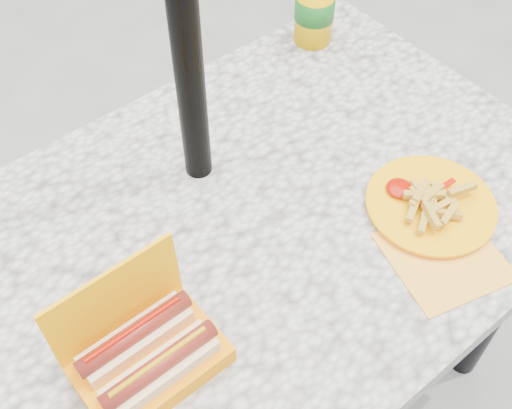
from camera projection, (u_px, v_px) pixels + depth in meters
ground at (253, 390)px, 1.72m from camera, size 60.00×60.00×0.00m
picnic_table at (252, 255)px, 1.22m from camera, size 1.20×0.80×0.75m
umbrella_pole at (183, 9)px, 0.94m from camera, size 0.05×0.05×2.20m
hotdog_box at (147, 355)px, 0.93m from camera, size 0.21×0.15×0.18m
fries_plate at (431, 208)px, 1.14m from camera, size 0.29×0.31×0.05m
soda_cup at (315, 7)px, 1.40m from camera, size 0.09×0.09×0.17m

